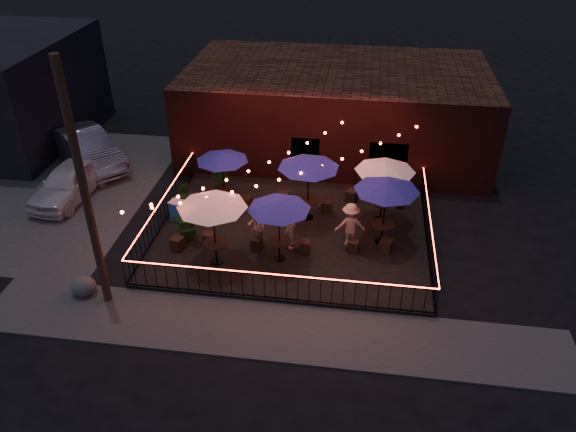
{
  "coord_description": "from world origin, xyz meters",
  "views": [
    {
      "loc": [
        2.35,
        -15.57,
        12.0
      ],
      "look_at": [
        -0.11,
        1.59,
        1.08
      ],
      "focal_mm": 35.0,
      "sensor_mm": 36.0,
      "label": 1
    }
  ],
  "objects_px": {
    "cafe_table_2": "(279,206)",
    "cafe_table_0": "(212,203)",
    "boulder": "(84,286)",
    "cafe_table_1": "(222,157)",
    "cooler": "(178,211)",
    "utility_pole": "(85,193)",
    "cafe_table_4": "(387,187)",
    "cafe_table_5": "(385,167)",
    "cafe_table_3": "(309,164)"
  },
  "relations": [
    {
      "from": "cafe_table_2",
      "to": "cafe_table_0",
      "type": "bearing_deg",
      "value": -166.89
    },
    {
      "from": "boulder",
      "to": "cafe_table_1",
      "type": "bearing_deg",
      "value": 62.06
    },
    {
      "from": "cafe_table_2",
      "to": "cooler",
      "type": "relative_size",
      "value": 3.29
    },
    {
      "from": "utility_pole",
      "to": "boulder",
      "type": "xyz_separation_m",
      "value": [
        -0.86,
        0.15,
        -3.66
      ]
    },
    {
      "from": "cafe_table_0",
      "to": "cafe_table_4",
      "type": "relative_size",
      "value": 1.05
    },
    {
      "from": "utility_pole",
      "to": "cafe_table_4",
      "type": "bearing_deg",
      "value": 26.49
    },
    {
      "from": "cafe_table_2",
      "to": "cafe_table_4",
      "type": "distance_m",
      "value": 3.88
    },
    {
      "from": "cafe_table_0",
      "to": "cafe_table_5",
      "type": "height_order",
      "value": "cafe_table_0"
    },
    {
      "from": "cafe_table_1",
      "to": "boulder",
      "type": "bearing_deg",
      "value": -117.94
    },
    {
      "from": "cafe_table_3",
      "to": "cafe_table_5",
      "type": "bearing_deg",
      "value": 5.32
    },
    {
      "from": "cafe_table_1",
      "to": "cafe_table_4",
      "type": "height_order",
      "value": "cafe_table_4"
    },
    {
      "from": "utility_pole",
      "to": "cafe_table_1",
      "type": "relative_size",
      "value": 3.48
    },
    {
      "from": "cafe_table_3",
      "to": "cooler",
      "type": "height_order",
      "value": "cafe_table_3"
    },
    {
      "from": "cafe_table_0",
      "to": "cafe_table_3",
      "type": "bearing_deg",
      "value": 49.69
    },
    {
      "from": "cafe_table_0",
      "to": "cafe_table_5",
      "type": "distance_m",
      "value": 6.71
    },
    {
      "from": "cafe_table_4",
      "to": "cafe_table_0",
      "type": "bearing_deg",
      "value": -160.34
    },
    {
      "from": "boulder",
      "to": "cafe_table_2",
      "type": "bearing_deg",
      "value": 23.81
    },
    {
      "from": "cafe_table_2",
      "to": "boulder",
      "type": "bearing_deg",
      "value": -156.19
    },
    {
      "from": "boulder",
      "to": "cafe_table_0",
      "type": "bearing_deg",
      "value": 29.09
    },
    {
      "from": "utility_pole",
      "to": "cafe_table_1",
      "type": "height_order",
      "value": "utility_pole"
    },
    {
      "from": "cafe_table_0",
      "to": "cooler",
      "type": "bearing_deg",
      "value": 130.88
    },
    {
      "from": "cafe_table_1",
      "to": "cafe_table_5",
      "type": "distance_m",
      "value": 6.32
    },
    {
      "from": "cafe_table_1",
      "to": "cooler",
      "type": "bearing_deg",
      "value": -134.97
    },
    {
      "from": "cafe_table_0",
      "to": "boulder",
      "type": "height_order",
      "value": "cafe_table_0"
    },
    {
      "from": "cafe_table_1",
      "to": "cafe_table_4",
      "type": "xyz_separation_m",
      "value": [
        6.36,
        -1.9,
        0.25
      ]
    },
    {
      "from": "cafe_table_0",
      "to": "cafe_table_5",
      "type": "bearing_deg",
      "value": 32.4
    },
    {
      "from": "cooler",
      "to": "cafe_table_5",
      "type": "bearing_deg",
      "value": 23.78
    },
    {
      "from": "cafe_table_0",
      "to": "boulder",
      "type": "distance_m",
      "value": 4.96
    },
    {
      "from": "cooler",
      "to": "boulder",
      "type": "distance_m",
      "value": 4.95
    },
    {
      "from": "cafe_table_2",
      "to": "cooler",
      "type": "bearing_deg",
      "value": 155.39
    },
    {
      "from": "cafe_table_1",
      "to": "utility_pole",
      "type": "bearing_deg",
      "value": -110.83
    },
    {
      "from": "utility_pole",
      "to": "cafe_table_4",
      "type": "xyz_separation_m",
      "value": [
        8.74,
        4.35,
        -1.51
      ]
    },
    {
      "from": "cafe_table_2",
      "to": "cooler",
      "type": "xyz_separation_m",
      "value": [
        -4.28,
        1.96,
        -1.77
      ]
    },
    {
      "from": "cafe_table_5",
      "to": "utility_pole",
      "type": "bearing_deg",
      "value": -145.8
    },
    {
      "from": "utility_pole",
      "to": "cooler",
      "type": "distance_m",
      "value": 5.95
    },
    {
      "from": "utility_pole",
      "to": "cafe_table_2",
      "type": "xyz_separation_m",
      "value": [
        5.18,
        2.82,
        -1.66
      ]
    },
    {
      "from": "utility_pole",
      "to": "cafe_table_0",
      "type": "bearing_deg",
      "value": 37.37
    },
    {
      "from": "cafe_table_1",
      "to": "cafe_table_3",
      "type": "relative_size",
      "value": 0.77
    },
    {
      "from": "cafe_table_1",
      "to": "boulder",
      "type": "xyz_separation_m",
      "value": [
        -3.24,
        -6.11,
        -1.91
      ]
    },
    {
      "from": "cafe_table_1",
      "to": "cafe_table_5",
      "type": "bearing_deg",
      "value": -3.19
    },
    {
      "from": "cafe_table_1",
      "to": "cafe_table_4",
      "type": "relative_size",
      "value": 0.9
    },
    {
      "from": "cafe_table_1",
      "to": "cafe_table_5",
      "type": "xyz_separation_m",
      "value": [
        6.31,
        -0.35,
        0.2
      ]
    },
    {
      "from": "cafe_table_4",
      "to": "boulder",
      "type": "xyz_separation_m",
      "value": [
        -9.6,
        -4.2,
        -2.15
      ]
    },
    {
      "from": "utility_pole",
      "to": "cafe_table_5",
      "type": "height_order",
      "value": "utility_pole"
    },
    {
      "from": "boulder",
      "to": "cooler",
      "type": "bearing_deg",
      "value": 69.19
    },
    {
      "from": "cafe_table_5",
      "to": "cooler",
      "type": "xyz_separation_m",
      "value": [
        -7.79,
        -1.13,
        -1.88
      ]
    },
    {
      "from": "cafe_table_1",
      "to": "cafe_table_2",
      "type": "xyz_separation_m",
      "value": [
        2.8,
        -3.44,
        0.09
      ]
    },
    {
      "from": "cafe_table_0",
      "to": "cafe_table_2",
      "type": "bearing_deg",
      "value": 13.11
    },
    {
      "from": "cafe_table_1",
      "to": "cafe_table_4",
      "type": "bearing_deg",
      "value": -16.68
    },
    {
      "from": "cafe_table_2",
      "to": "cafe_table_5",
      "type": "height_order",
      "value": "cafe_table_5"
    }
  ]
}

